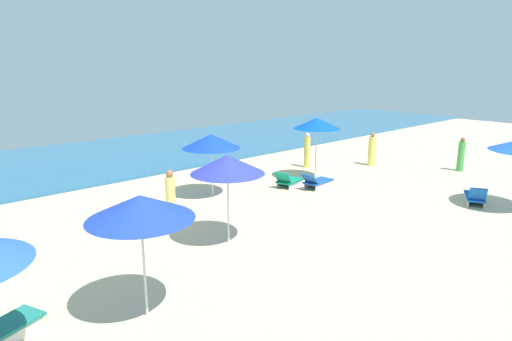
% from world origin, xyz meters
% --- Properties ---
extents(ocean, '(60.00, 10.04, 0.12)m').
position_xyz_m(ocean, '(0.00, 24.98, 0.06)').
color(ocean, '#2A648E').
rests_on(ocean, ground_plane).
extents(umbrella_0, '(2.12, 2.12, 2.33)m').
position_xyz_m(umbrella_0, '(0.09, 15.84, 2.07)').
color(umbrella_0, silver).
rests_on(umbrella_0, ground_plane).
extents(lounge_chair_1_1, '(1.37, 1.03, 0.69)m').
position_xyz_m(lounge_chair_1_1, '(-7.99, 11.24, 0.27)').
color(lounge_chair_1_1, silver).
rests_on(lounge_chair_1_1, ground_plane).
extents(umbrella_2, '(2.04, 2.04, 2.49)m').
position_xyz_m(umbrella_2, '(-5.69, 10.25, 2.25)').
color(umbrella_2, silver).
rests_on(umbrella_2, ground_plane).
extents(umbrella_3, '(1.95, 1.95, 2.63)m').
position_xyz_m(umbrella_3, '(4.80, 14.85, 2.40)').
color(umbrella_3, silver).
rests_on(umbrella_3, ground_plane).
extents(lounge_chair_3_0, '(1.50, 0.75, 0.68)m').
position_xyz_m(lounge_chair_3_0, '(3.82, 13.93, 0.26)').
color(lounge_chair_3_0, silver).
rests_on(lounge_chair_3_0, ground_plane).
extents(lounge_chair_3_1, '(1.41, 0.93, 0.69)m').
position_xyz_m(lounge_chair_3_1, '(3.12, 14.82, 0.25)').
color(lounge_chair_3_1, silver).
rests_on(lounge_chair_3_1, ground_plane).
extents(lounge_chair_4_0, '(1.61, 1.22, 0.75)m').
position_xyz_m(lounge_chair_4_0, '(6.41, 8.87, 0.25)').
color(lounge_chair_4_0, silver).
rests_on(lounge_chair_4_0, ground_plane).
extents(umbrella_6, '(2.01, 2.01, 2.48)m').
position_xyz_m(umbrella_6, '(-2.19, 12.03, 2.22)').
color(umbrella_6, silver).
rests_on(umbrella_6, ground_plane).
extents(beachgoer_0, '(0.32, 0.32, 1.65)m').
position_xyz_m(beachgoer_0, '(6.19, 16.55, 0.79)').
color(beachgoer_0, '#EAD251').
rests_on(beachgoer_0, ground_plane).
extents(beachgoer_1, '(0.37, 0.37, 1.56)m').
position_xyz_m(beachgoer_1, '(10.86, 11.35, 0.73)').
color(beachgoer_1, green).
rests_on(beachgoer_1, ground_plane).
extents(beachgoer_2, '(0.38, 0.38, 1.66)m').
position_xyz_m(beachgoer_2, '(-2.50, 14.51, 0.79)').
color(beachgoer_2, '#F3DC70').
rests_on(beachgoer_2, ground_plane).
extents(beachgoer_3, '(0.42, 0.42, 1.60)m').
position_xyz_m(beachgoer_3, '(8.80, 14.73, 0.74)').
color(beachgoer_3, '#E4D25D').
rests_on(beachgoer_3, ground_plane).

